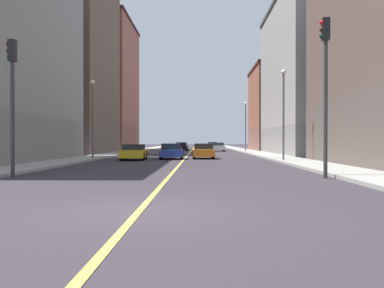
# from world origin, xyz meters

# --- Properties ---
(ground_plane) EXTENTS (400.00, 400.00, 0.00)m
(ground_plane) POSITION_xyz_m (0.00, 0.00, 0.00)
(ground_plane) COLOR #332D34
(ground_plane) RESTS_ON ground
(sidewalk_left) EXTENTS (2.77, 168.00, 0.15)m
(sidewalk_left) POSITION_xyz_m (8.19, 49.00, 0.07)
(sidewalk_left) COLOR #9E9B93
(sidewalk_left) RESTS_ON ground
(sidewalk_right) EXTENTS (2.77, 168.00, 0.15)m
(sidewalk_right) POSITION_xyz_m (-8.19, 49.00, 0.07)
(sidewalk_right) COLOR #9E9B93
(sidewalk_right) RESTS_ON ground
(lane_center_stripe) EXTENTS (0.16, 154.00, 0.01)m
(lane_center_stripe) POSITION_xyz_m (0.00, 49.00, 0.01)
(lane_center_stripe) COLOR #E5D14C
(lane_center_stripe) RESTS_ON ground
(building_left_mid) EXTENTS (10.41, 21.69, 17.18)m
(building_left_mid) POSITION_xyz_m (14.62, 39.10, 8.60)
(building_left_mid) COLOR gray
(building_left_mid) RESTS_ON ground
(building_left_far) EXTENTS (10.41, 14.32, 12.91)m
(building_left_far) POSITION_xyz_m (14.62, 58.47, 6.47)
(building_left_far) COLOR brown
(building_left_far) RESTS_ON ground
(building_right_midblock) EXTENTS (10.41, 16.41, 21.49)m
(building_right_midblock) POSITION_xyz_m (-14.62, 41.50, 10.75)
(building_right_midblock) COLOR brown
(building_right_midblock) RESTS_ON ground
(building_right_distant) EXTENTS (10.41, 17.32, 20.56)m
(building_right_distant) POSITION_xyz_m (-14.62, 59.97, 10.29)
(building_right_distant) COLOR brown
(building_right_distant) RESTS_ON ground
(traffic_light_left_near) EXTENTS (0.40, 0.32, 6.50)m
(traffic_light_left_near) POSITION_xyz_m (6.39, 8.36, 4.17)
(traffic_light_left_near) COLOR #2D2D2D
(traffic_light_left_near) RESTS_ON ground
(traffic_light_right_near) EXTENTS (0.40, 0.32, 5.68)m
(traffic_light_right_near) POSITION_xyz_m (-6.42, 8.36, 3.70)
(traffic_light_right_near) COLOR #2D2D2D
(traffic_light_right_near) RESTS_ON ground
(street_lamp_left_near) EXTENTS (0.36, 0.36, 6.59)m
(street_lamp_left_near) POSITION_xyz_m (7.40, 22.48, 4.18)
(street_lamp_left_near) COLOR #4C4C51
(street_lamp_left_near) RESTS_ON ground
(street_lamp_right_near) EXTENTS (0.36, 0.36, 6.35)m
(street_lamp_right_near) POSITION_xyz_m (-7.40, 25.79, 4.05)
(street_lamp_right_near) COLOR #4C4C51
(street_lamp_right_near) RESTS_ON ground
(street_lamp_left_far) EXTENTS (0.36, 0.36, 6.59)m
(street_lamp_left_far) POSITION_xyz_m (7.40, 48.94, 4.18)
(street_lamp_left_far) COLOR #4C4C51
(street_lamp_left_far) RESTS_ON ground
(car_yellow) EXTENTS (2.01, 4.19, 1.26)m
(car_yellow) POSITION_xyz_m (-3.94, 25.01, 0.63)
(car_yellow) COLOR gold
(car_yellow) RESTS_ON ground
(car_red) EXTENTS (1.94, 4.35, 1.25)m
(car_red) POSITION_xyz_m (-1.61, 35.22, 0.62)
(car_red) COLOR red
(car_red) RESTS_ON ground
(car_white) EXTENTS (2.00, 4.23, 1.29)m
(car_white) POSITION_xyz_m (3.95, 54.97, 0.64)
(car_white) COLOR white
(car_white) RESTS_ON ground
(car_orange) EXTENTS (1.87, 4.27, 1.31)m
(car_orange) POSITION_xyz_m (1.61, 28.09, 0.65)
(car_orange) COLOR orange
(car_orange) RESTS_ON ground
(car_black) EXTENTS (1.93, 4.34, 1.33)m
(car_black) POSITION_xyz_m (-1.44, 56.20, 0.66)
(car_black) COLOR black
(car_black) RESTS_ON ground
(car_teal) EXTENTS (1.89, 4.56, 1.33)m
(car_teal) POSITION_xyz_m (3.55, 68.50, 0.64)
(car_teal) COLOR #196670
(car_teal) RESTS_ON ground
(car_blue) EXTENTS (2.08, 4.09, 1.31)m
(car_blue) POSITION_xyz_m (-1.09, 27.13, 0.63)
(car_blue) COLOR #23389E
(car_blue) RESTS_ON ground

